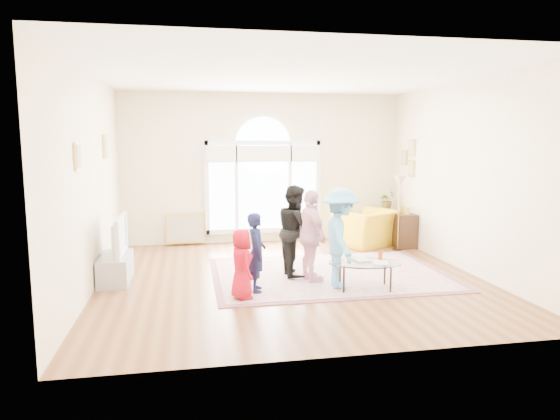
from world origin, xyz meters
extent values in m
plane|color=brown|center=(0.00, 0.00, 0.00)|extent=(6.00, 6.00, 0.00)
plane|color=beige|center=(0.00, 3.00, 1.60)|extent=(6.00, 0.00, 6.00)
plane|color=beige|center=(0.00, -3.00, 1.60)|extent=(6.00, 0.00, 6.00)
plane|color=beige|center=(-3.00, 0.00, 1.60)|extent=(0.00, 6.00, 6.00)
plane|color=beige|center=(3.00, 0.00, 1.60)|extent=(0.00, 6.00, 6.00)
plane|color=white|center=(0.00, 0.00, 3.20)|extent=(6.00, 6.00, 0.00)
cube|color=white|center=(0.00, 2.96, 0.25)|extent=(2.50, 0.08, 0.10)
cube|color=white|center=(0.00, 2.96, 2.15)|extent=(2.50, 0.08, 0.10)
cube|color=white|center=(-1.22, 2.96, 1.20)|extent=(0.10, 0.08, 2.00)
cube|color=white|center=(1.22, 2.96, 1.20)|extent=(0.10, 0.08, 2.00)
cube|color=#C6E2FF|center=(-0.90, 2.96, 1.20)|extent=(0.55, 0.02, 1.80)
cube|color=#C6E2FF|center=(0.90, 2.96, 1.20)|extent=(0.55, 0.02, 1.80)
cube|color=#C6E2FF|center=(0.00, 2.96, 1.20)|extent=(1.10, 0.02, 1.80)
cylinder|color=#C6E2FF|center=(0.00, 2.96, 2.10)|extent=(1.20, 0.02, 1.20)
cube|color=white|center=(-0.59, 2.95, 1.20)|extent=(0.07, 0.04, 1.80)
cube|color=white|center=(0.59, 2.95, 1.20)|extent=(0.07, 0.04, 1.80)
cube|color=white|center=(-0.90, 2.88, 1.92)|extent=(0.65, 0.12, 0.35)
cube|color=white|center=(0.00, 2.88, 1.92)|extent=(1.20, 0.12, 0.35)
cube|color=white|center=(0.90, 2.88, 1.92)|extent=(0.65, 0.12, 0.35)
cube|color=tan|center=(-2.98, 1.30, 2.10)|extent=(0.03, 0.34, 0.40)
cube|color=#ADA38E|center=(-2.96, 1.30, 2.10)|extent=(0.01, 0.28, 0.34)
cube|color=tan|center=(-2.98, -0.90, 2.00)|extent=(0.03, 0.30, 0.36)
cube|color=#ADA38E|center=(-2.96, -0.90, 2.00)|extent=(0.01, 0.24, 0.30)
cube|color=tan|center=(2.98, 2.05, 2.05)|extent=(0.03, 0.28, 0.34)
cube|color=#ADA38E|center=(2.96, 2.05, 2.05)|extent=(0.01, 0.22, 0.28)
cube|color=tan|center=(2.98, 2.05, 1.62)|extent=(0.03, 0.28, 0.34)
cube|color=#ADA38E|center=(2.96, 2.05, 1.62)|extent=(0.01, 0.22, 0.28)
cube|color=tan|center=(2.98, 2.40, 1.84)|extent=(0.03, 0.26, 0.32)
cube|color=#ADA38E|center=(2.96, 2.40, 1.84)|extent=(0.01, 0.20, 0.26)
cube|color=#C3AE93|center=(0.66, 0.10, 0.01)|extent=(3.60, 2.60, 0.02)
cube|color=#7B4955|center=(0.66, 0.10, 0.01)|extent=(3.80, 2.80, 0.01)
cube|color=#96999E|center=(-2.75, 0.30, 0.21)|extent=(0.45, 1.00, 0.42)
imported|color=black|center=(-2.75, 0.30, 0.73)|extent=(0.14, 1.06, 0.61)
cube|color=#549BCF|center=(-2.66, 0.30, 0.73)|extent=(0.02, 0.87, 0.50)
ellipsoid|color=silver|center=(0.95, -0.83, 0.41)|extent=(1.17, 0.85, 0.02)
cylinder|color=black|center=(1.32, -0.69, 0.20)|extent=(0.03, 0.03, 0.40)
cylinder|color=black|center=(0.65, -0.58, 0.20)|extent=(0.03, 0.03, 0.40)
cylinder|color=black|center=(1.26, -1.08, 0.20)|extent=(0.03, 0.03, 0.40)
cylinder|color=black|center=(0.58, -0.97, 0.20)|extent=(0.03, 0.03, 0.40)
imported|color=#B2A58C|center=(0.82, -0.76, 0.43)|extent=(0.26, 0.32, 0.03)
imported|color=#B2A58C|center=(1.04, -0.92, 0.43)|extent=(0.30, 0.35, 0.02)
cylinder|color=#B83719|center=(1.21, -0.77, 0.48)|extent=(0.07, 0.07, 0.12)
imported|color=yellow|center=(2.09, 2.15, 0.38)|extent=(1.50, 1.45, 0.75)
cube|color=black|center=(2.78, 1.87, 0.35)|extent=(0.40, 0.50, 0.70)
cylinder|color=black|center=(2.55, 1.63, 0.01)|extent=(0.20, 0.20, 0.02)
cylinder|color=#AC8737|center=(2.55, 1.63, 0.68)|extent=(0.02, 0.02, 1.35)
cone|color=#CCB284|center=(2.55, 1.63, 1.40)|extent=(0.26, 0.26, 0.22)
cylinder|color=white|center=(2.70, 2.62, 0.35)|extent=(0.20, 0.20, 0.70)
imported|color=#33722D|center=(2.70, 2.62, 0.90)|extent=(0.45, 0.43, 0.40)
cube|color=tan|center=(-1.69, 2.90, 0.00)|extent=(0.80, 0.14, 0.62)
imported|color=#B90B1F|center=(-0.89, -0.95, 0.51)|extent=(0.41, 0.54, 0.98)
imported|color=#121736|center=(-0.65, -0.66, 0.60)|extent=(0.30, 0.44, 1.15)
imported|color=black|center=(0.09, 0.10, 0.76)|extent=(0.57, 0.73, 1.47)
imported|color=#F8B2C0|center=(0.26, -0.28, 0.74)|extent=(0.52, 0.89, 1.43)
imported|color=#60B1EC|center=(0.61, -0.68, 0.77)|extent=(0.64, 1.01, 1.50)
camera|label=1|loc=(-1.58, -7.67, 2.21)|focal=32.00mm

